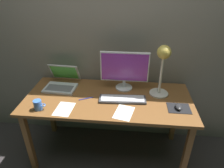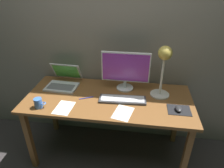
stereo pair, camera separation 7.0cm
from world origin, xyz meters
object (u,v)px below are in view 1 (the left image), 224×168
(keyboard_main, at_px, (122,99))
(laptop, at_px, (62,80))
(monitor, at_px, (124,69))
(desk_lamp, at_px, (163,62))
(coffee_mug, at_px, (38,105))
(mouse, at_px, (178,107))
(pen, at_px, (86,99))

(keyboard_main, xyz_separation_m, laptop, (-0.65, 0.22, 0.05))
(monitor, height_order, keyboard_main, monitor)
(desk_lamp, bearing_deg, coffee_mug, -161.46)
(monitor, relative_size, keyboard_main, 1.07)
(laptop, height_order, desk_lamp, desk_lamp)
(mouse, distance_m, pen, 0.85)
(mouse, height_order, coffee_mug, coffee_mug)
(monitor, relative_size, desk_lamp, 0.96)
(keyboard_main, xyz_separation_m, pen, (-0.35, -0.01, -0.01))
(monitor, distance_m, keyboard_main, 0.31)
(coffee_mug, xyz_separation_m, pen, (0.38, 0.20, -0.04))
(desk_lamp, bearing_deg, pen, -167.10)
(coffee_mug, bearing_deg, desk_lamp, 18.54)
(monitor, bearing_deg, keyboard_main, -90.66)
(pen, bearing_deg, desk_lamp, 12.90)
(keyboard_main, relative_size, pen, 3.19)
(mouse, bearing_deg, desk_lamp, 121.98)
(monitor, height_order, mouse, monitor)
(keyboard_main, bearing_deg, monitor, 89.34)
(desk_lamp, distance_m, pen, 0.79)
(laptop, distance_m, desk_lamp, 1.04)
(desk_lamp, distance_m, coffee_mug, 1.18)
(keyboard_main, distance_m, pen, 0.35)
(mouse, distance_m, coffee_mug, 1.24)
(coffee_mug, bearing_deg, pen, 27.94)
(coffee_mug, height_order, pen, coffee_mug)
(monitor, relative_size, laptop, 1.41)
(desk_lamp, bearing_deg, laptop, 175.83)
(desk_lamp, height_order, pen, desk_lamp)
(monitor, distance_m, coffee_mug, 0.87)
(laptop, bearing_deg, monitor, 0.54)
(monitor, bearing_deg, desk_lamp, -12.73)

